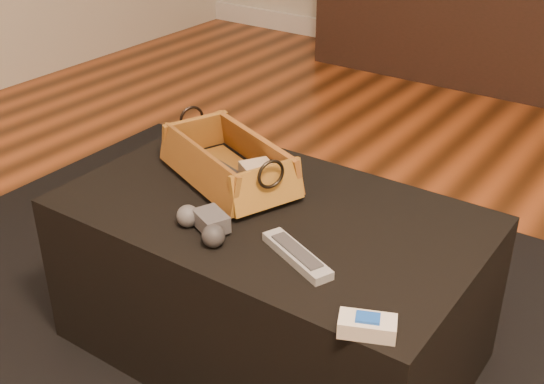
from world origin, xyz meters
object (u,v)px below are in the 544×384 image
Objects in this scene: ottoman at (270,281)px; game_controller at (205,224)px; silver_remote at (297,255)px; tv_remote at (220,171)px; wicker_basket at (229,164)px; cream_gadget at (367,326)px; media_cabinet at (455,22)px.

game_controller is (-0.05, -0.17, 0.24)m from ottoman.
game_controller is 0.23m from silver_remote.
tv_remote reaches higher than silver_remote.
wicker_basket is 0.66m from cream_gadget.
media_cabinet is at bearing 113.05° from tv_remote.
tv_remote is 0.47× the size of wicker_basket.
ottoman is at bearing 146.25° from cream_gadget.
media_cabinet reaches higher than game_controller.
media_cabinet is at bearing 104.25° from silver_remote.
tv_remote is 1.81× the size of cream_gadget.
ottoman is 0.31m from tv_remote.
media_cabinet reaches higher than tv_remote.
media_cabinet reaches higher than ottoman.
silver_remote is (0.22, 0.03, -0.01)m from game_controller.
silver_remote reaches higher than ottoman.
media_cabinet is 7.06× the size of tv_remote.
ottoman is 0.31m from silver_remote.
wicker_basket is at bearing 150.30° from cream_gadget.
wicker_basket is at bearing 116.20° from game_controller.
cream_gadget is (0.59, -0.32, -0.01)m from tv_remote.
ottoman is 2.26× the size of wicker_basket.
tv_remote is at bearing 121.52° from game_controller.
cream_gadget is at bearing -11.58° from game_controller.
tv_remote is at bearing -83.00° from media_cabinet.
wicker_basket is (-0.17, 0.06, 0.26)m from ottoman.
game_controller reaches higher than ottoman.
game_controller reaches higher than silver_remote.
media_cabinet is 2.65m from silver_remote.
cream_gadget is at bearing -12.16° from tv_remote.
cream_gadget reaches higher than ottoman.
media_cabinet is 2.40m from wicker_basket.
tv_remote is at bearing 151.92° from silver_remote.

